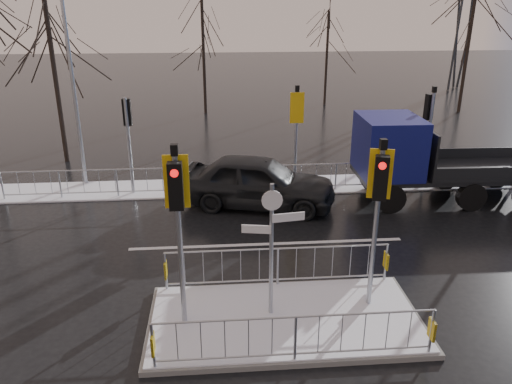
{
  "coord_description": "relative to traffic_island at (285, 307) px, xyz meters",
  "views": [
    {
      "loc": [
        -1.4,
        -9.18,
        6.71
      ],
      "look_at": [
        -0.36,
        3.42,
        1.8
      ],
      "focal_mm": 35.0,
      "sensor_mm": 36.0,
      "label": 1
    }
  ],
  "objects": [
    {
      "name": "ground",
      "position": [
        0.01,
        -0.01,
        -0.39
      ],
      "size": [
        120.0,
        120.0,
        0.0
      ],
      "primitive_type": "plane",
      "color": "black",
      "rests_on": "ground"
    },
    {
      "name": "traffic_island",
      "position": [
        0.0,
        0.0,
        0.0
      ],
      "size": [
        6.0,
        3.04,
        4.15
      ],
      "color": "slate",
      "rests_on": "ground"
    },
    {
      "name": "flatbed_truck",
      "position": [
        5.41,
        6.8,
        1.21
      ],
      "size": [
        6.55,
        2.49,
        3.02
      ],
      "color": "black",
      "rests_on": "ground"
    },
    {
      "name": "lane_markings",
      "position": [
        0.01,
        -0.34,
        -0.39
      ],
      "size": [
        8.0,
        11.38,
        0.01
      ],
      "color": "silver",
      "rests_on": "ground"
    },
    {
      "name": "far_kerb_fixtures",
      "position": [
        0.31,
        8.08,
        0.63
      ],
      "size": [
        18.0,
        0.65,
        3.83
      ],
      "color": "#9BA1A9",
      "rests_on": "ground"
    },
    {
      "name": "tree_far_c",
      "position": [
        14.01,
        20.99,
        4.76
      ],
      "size": [
        4.0,
        4.0,
        7.55
      ],
      "color": "black",
      "rests_on": "ground"
    },
    {
      "name": "street_lamp_left",
      "position": [
        -6.42,
        9.49,
        4.1
      ],
      "size": [
        1.25,
        0.18,
        8.2
      ],
      "color": "#9BA1A9",
      "rests_on": "ground"
    },
    {
      "name": "tree_near_b",
      "position": [
        -7.99,
        12.49,
        4.76
      ],
      "size": [
        4.0,
        4.0,
        7.55
      ],
      "color": "black",
      "rests_on": "ground"
    },
    {
      "name": "snow_verge",
      "position": [
        0.01,
        8.59,
        -0.37
      ],
      "size": [
        30.0,
        2.0,
        0.04
      ],
      "primitive_type": "cube",
      "color": "white",
      "rests_on": "ground"
    },
    {
      "name": "tree_far_a",
      "position": [
        -1.99,
        21.99,
        4.43
      ],
      "size": [
        3.75,
        3.75,
        7.08
      ],
      "color": "black",
      "rests_on": "ground"
    },
    {
      "name": "car_far_lane",
      "position": [
        0.0,
        6.72,
        0.5
      ],
      "size": [
        5.61,
        3.45,
        1.78
      ],
      "primitive_type": "imported",
      "rotation": [
        0.0,
        0.0,
        1.3
      ],
      "color": "black",
      "rests_on": "ground"
    },
    {
      "name": "tree_far_b",
      "position": [
        6.01,
        23.99,
        3.79
      ],
      "size": [
        3.25,
        3.25,
        6.14
      ],
      "color": "black",
      "rests_on": "ground"
    }
  ]
}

